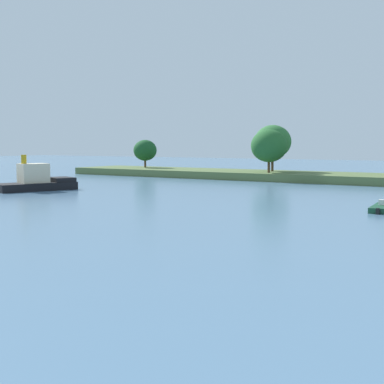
# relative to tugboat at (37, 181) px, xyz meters

# --- Properties ---
(treeline_island) EXTENTS (72.00, 13.40, 9.71)m
(treeline_island) POSITION_rel_tugboat_xyz_m (12.44, 38.50, 1.56)
(treeline_island) COLOR #566B3D
(treeline_island) RESTS_ON ground
(tugboat) EXTENTS (7.44, 11.20, 4.84)m
(tugboat) POSITION_rel_tugboat_xyz_m (0.00, 0.00, 0.00)
(tugboat) COLOR black
(tugboat) RESTS_ON ground
(fishing_skiff) EXTENTS (2.27, 5.99, 1.01)m
(fishing_skiff) POSITION_rel_tugboat_xyz_m (44.84, 2.52, -0.94)
(fishing_skiff) COLOR #19472D
(fishing_skiff) RESTS_ON ground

